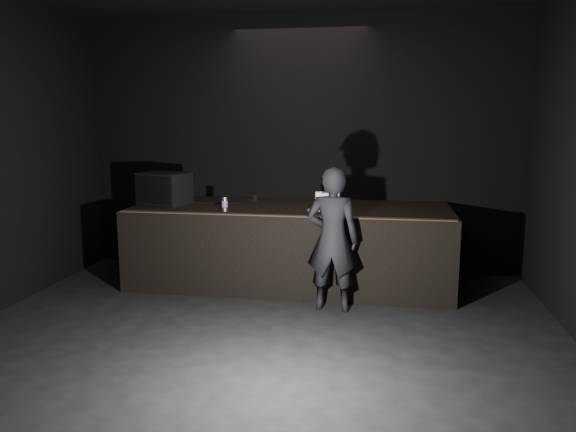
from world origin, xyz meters
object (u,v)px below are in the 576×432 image
at_px(stage_monitor, 164,188).
at_px(person, 332,239).
at_px(laptop, 328,205).
at_px(stage_riser, 291,245).
at_px(beer_can, 225,204).

height_order(stage_monitor, person, person).
xyz_separation_m(laptop, person, (0.12, -0.77, -0.26)).
height_order(stage_riser, stage_monitor, stage_monitor).
bearing_deg(stage_riser, person, -57.14).
xyz_separation_m(stage_riser, beer_can, (-0.73, -0.49, 0.59)).
bearing_deg(person, laptop, -76.25).
bearing_deg(stage_riser, stage_monitor, -178.63).
height_order(stage_monitor, beer_can, stage_monitor).
height_order(laptop, person, person).
height_order(beer_can, person, person).
bearing_deg(stage_monitor, beer_can, -7.00).
bearing_deg(person, beer_can, -13.99).
bearing_deg(laptop, beer_can, -175.93).
height_order(stage_riser, person, person).
xyz_separation_m(beer_can, person, (1.34, -0.46, -0.29)).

